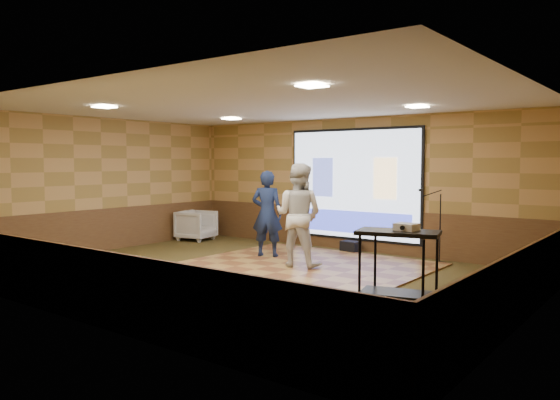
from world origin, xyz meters
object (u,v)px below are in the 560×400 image
Objects in this scene: player_right at (298,215)px; banquet_chair at (196,225)px; player_left at (267,213)px; duffel_bag at (350,247)px; mic_stand at (437,238)px; dance_floor at (311,264)px; projector at (406,227)px; av_table at (398,254)px; projector_screen at (353,186)px.

player_right is 2.32× the size of banquet_chair.
duffel_bag is (1.06, 1.64, -0.81)m from player_left.
mic_stand is 2.03m from duffel_bag.
dance_floor is at bearing 150.89° from player_left.
player_left is 4.66m from projector.
player_left reaches higher than projector.
mic_stand is at bearing -94.21° from banquet_chair.
duffel_bag is (-2.00, 0.05, -0.37)m from mic_stand.
mic_stand is at bearing 42.69° from dance_floor.
player_left reaches higher than banquet_chair.
banquet_chair is (-7.06, 3.18, -0.42)m from av_table.
player_right is at bearing 133.21° from player_left.
projector_screen is 1.70× the size of player_right.
projector_screen is at bearing -95.21° from player_right.
dance_floor is 3.96× the size of av_table.
av_table is 0.75× the size of mic_stand.
projector is at bearing -51.61° from duffel_bag.
banquet_chair is (-4.23, 1.01, 0.37)m from dance_floor.
banquet_chair is at bearing 160.95° from projector.
projector is 0.70× the size of duffel_bag.
projector is at bearing -35.59° from dance_floor.
banquet_chair is 2.09× the size of duffel_bag.
av_table is at bearing 138.22° from player_right.
banquet_chair is (-6.09, -0.70, -0.11)m from mic_stand.
projector_screen is at bearing -140.09° from player_left.
dance_floor is at bearing -104.80° from player_right.
projector_screen is 2.46m from player_right.
banquet_chair reaches higher than duffel_bag.
mic_stand is (-1.05, 3.80, -0.66)m from projector.
projector_screen is at bearing 126.18° from av_table.
av_table is at bearing -83.11° from mic_stand.
projector_screen is 2.99× the size of av_table.
dance_floor is 2.95× the size of mic_stand.
mic_stand is at bearing -1.31° from duffel_bag.
duffel_bag is at bearing -90.44° from banquet_chair.
projector_screen reaches higher than mic_stand.
projector is (0.08, 0.08, 0.35)m from av_table.
player_left is at bearing 156.16° from projector.
mic_stand reaches higher than av_table.
mic_stand is at bearing 104.07° from av_table.
projector_screen is 3.95× the size of banquet_chair.
av_table is at bearing -53.82° from projector_screen.
projector is (3.14, -4.11, -0.32)m from projector_screen.
av_table is at bearing -130.97° from projector.
banquet_chair is (-3.04, 0.90, -0.55)m from player_left.
projector_screen is 2.33m from mic_stand.
projector_screen reaches higher than duffel_bag.
player_left is 0.92× the size of player_right.
player_right is 4.84× the size of duffel_bag.
av_table is 4.01m from mic_stand.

